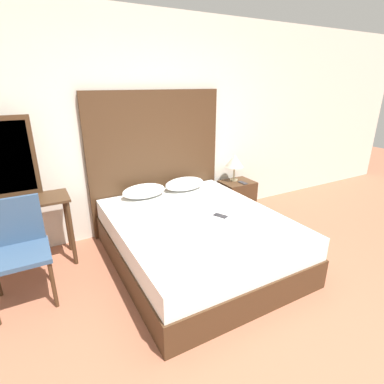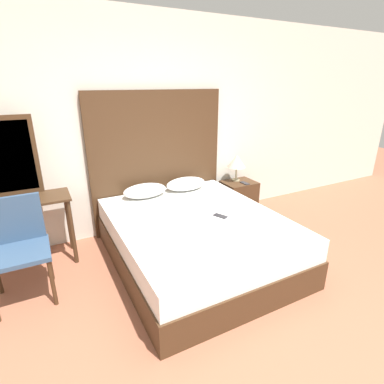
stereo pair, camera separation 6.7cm
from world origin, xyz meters
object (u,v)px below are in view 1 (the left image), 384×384
at_px(phone_on_bed, 220,216).
at_px(chair, 17,244).
at_px(nightstand, 237,198).
at_px(bed, 197,239).
at_px(vanity_desk, 14,216).
at_px(table_lamp, 235,161).
at_px(phone_on_nightstand, 243,183).

distance_m(phone_on_bed, chair, 1.96).
distance_m(nightstand, chair, 2.93).
xyz_separation_m(bed, phone_on_bed, (0.23, -0.11, 0.27)).
bearing_deg(nightstand, chair, -168.77).
xyz_separation_m(nightstand, vanity_desk, (-2.86, -0.07, 0.37)).
xyz_separation_m(vanity_desk, chair, (0.00, -0.50, -0.07)).
bearing_deg(bed, phone_on_bed, -25.17).
bearing_deg(phone_on_bed, table_lamp, 47.55).
relative_size(table_lamp, vanity_desk, 0.37).
relative_size(phone_on_bed, vanity_desk, 0.16).
xyz_separation_m(bed, vanity_desk, (-1.69, 0.75, 0.36)).
xyz_separation_m(phone_on_bed, vanity_desk, (-1.93, 0.86, 0.08)).
xyz_separation_m(table_lamp, chair, (-2.84, -0.64, -0.25)).
height_order(bed, nightstand, bed).
bearing_deg(phone_on_nightstand, phone_on_bed, -138.92).
relative_size(vanity_desk, chair, 1.13).
distance_m(table_lamp, chair, 2.93).
bearing_deg(nightstand, phone_on_bed, -135.08).
height_order(nightstand, chair, chair).
xyz_separation_m(nightstand, table_lamp, (-0.01, 0.08, 0.55)).
xyz_separation_m(phone_on_bed, chair, (-1.92, 0.36, 0.01)).
relative_size(nightstand, vanity_desk, 0.48).
distance_m(phone_on_bed, phone_on_nightstand, 1.27).
distance_m(bed, nightstand, 1.43).
relative_size(table_lamp, phone_on_nightstand, 2.57).
height_order(bed, phone_on_nightstand, bed).
bearing_deg(phone_on_nightstand, table_lamp, 102.92).
xyz_separation_m(phone_on_bed, nightstand, (0.93, 0.93, -0.29)).
bearing_deg(table_lamp, chair, -167.26).
relative_size(nightstand, table_lamp, 1.30).
distance_m(bed, vanity_desk, 1.89).
bearing_deg(bed, vanity_desk, 156.08).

